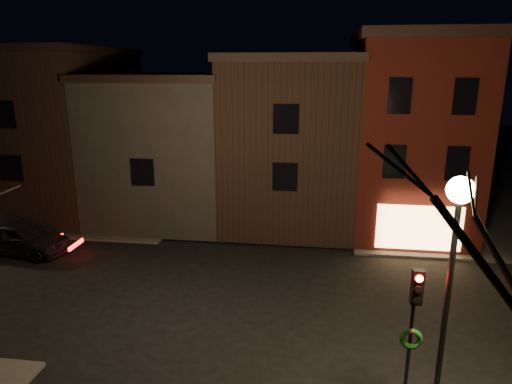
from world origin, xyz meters
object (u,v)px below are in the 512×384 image
(street_lamp_near, at_px, (455,238))
(traffic_signal, at_px, (413,319))
(parked_car_a, at_px, (21,238))
(parked_car_b, at_px, (6,234))

(street_lamp_near, relative_size, traffic_signal, 1.60)
(parked_car_a, bearing_deg, traffic_signal, -109.70)
(street_lamp_near, relative_size, parked_car_a, 1.36)
(street_lamp_near, xyz_separation_m, traffic_signal, (-0.60, 0.49, -2.37))
(traffic_signal, bearing_deg, parked_car_b, 153.35)
(traffic_signal, relative_size, parked_car_a, 0.85)
(parked_car_a, distance_m, parked_car_b, 1.29)
(traffic_signal, distance_m, parked_car_a, 18.95)
(street_lamp_near, distance_m, parked_car_a, 20.09)
(street_lamp_near, bearing_deg, traffic_signal, 140.63)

